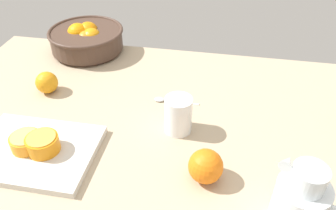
% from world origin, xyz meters
% --- Properties ---
extents(ground_plane, '(1.48, 0.90, 0.03)m').
position_xyz_m(ground_plane, '(0.00, 0.00, -0.01)').
color(ground_plane, tan).
extents(fruit_bowl, '(0.28, 0.28, 0.11)m').
position_xyz_m(fruit_bowl, '(-0.38, 0.38, 0.05)').
color(fruit_bowl, '#473328').
rests_on(fruit_bowl, ground_plane).
extents(juice_pitcher, '(0.15, 0.11, 0.17)m').
position_xyz_m(juice_pitcher, '(0.32, -0.26, 0.06)').
color(juice_pitcher, white).
rests_on(juice_pitcher, ground_plane).
extents(juice_glass, '(0.08, 0.08, 0.11)m').
position_xyz_m(juice_glass, '(0.03, -0.01, 0.05)').
color(juice_glass, white).
rests_on(juice_glass, ground_plane).
extents(cutting_board, '(0.31, 0.24, 0.02)m').
position_xyz_m(cutting_board, '(-0.32, -0.17, 0.01)').
color(cutting_board, beige).
rests_on(cutting_board, ground_plane).
extents(orange_half_0, '(0.08, 0.08, 0.04)m').
position_xyz_m(orange_half_0, '(-0.29, -0.17, 0.04)').
color(orange_half_0, orange).
rests_on(orange_half_0, cutting_board).
extents(orange_half_1, '(0.08, 0.08, 0.04)m').
position_xyz_m(orange_half_1, '(-0.33, -0.17, 0.04)').
color(orange_half_1, orange).
rests_on(orange_half_1, cutting_board).
extents(loose_orange_0, '(0.07, 0.07, 0.07)m').
position_xyz_m(loose_orange_0, '(-0.41, 0.09, 0.04)').
color(loose_orange_0, orange).
rests_on(loose_orange_0, ground_plane).
extents(loose_orange_1, '(0.08, 0.08, 0.08)m').
position_xyz_m(loose_orange_1, '(0.12, -0.18, 0.04)').
color(loose_orange_1, orange).
rests_on(loose_orange_1, ground_plane).
extents(spoon, '(0.14, 0.02, 0.01)m').
position_xyz_m(spoon, '(-0.02, 0.11, 0.00)').
color(spoon, silver).
rests_on(spoon, ground_plane).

